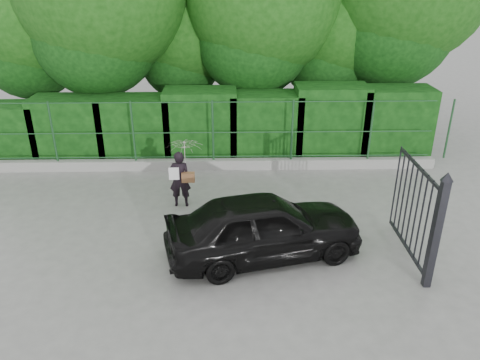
{
  "coord_description": "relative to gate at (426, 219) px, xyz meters",
  "views": [
    {
      "loc": [
        0.9,
        -8.38,
        5.55
      ],
      "look_at": [
        1.11,
        1.3,
        1.1
      ],
      "focal_mm": 35.0,
      "sensor_mm": 36.0,
      "label": 1
    }
  ],
  "objects": [
    {
      "name": "car",
      "position": [
        -3.03,
        0.63,
        -0.5
      ],
      "size": [
        4.3,
        2.54,
        1.37
      ],
      "primitive_type": "imported",
      "rotation": [
        0.0,
        0.0,
        1.81
      ],
      "color": "black",
      "rests_on": "ground"
    },
    {
      "name": "fence",
      "position": [
        -4.38,
        5.22,
        0.01
      ],
      "size": [
        14.13,
        0.06,
        1.8
      ],
      "color": "#1E4926",
      "rests_on": "kerb"
    },
    {
      "name": "hedge",
      "position": [
        -4.32,
        6.22,
        -0.16
      ],
      "size": [
        14.2,
        1.2,
        2.28
      ],
      "color": "black",
      "rests_on": "ground"
    },
    {
      "name": "ground",
      "position": [
        -4.6,
        0.72,
        -1.19
      ],
      "size": [
        80.0,
        80.0,
        0.0
      ],
      "primitive_type": "plane",
      "color": "gray"
    },
    {
      "name": "woman",
      "position": [
        -4.86,
        2.95,
        -0.04
      ],
      "size": [
        0.91,
        0.93,
        1.73
      ],
      "color": "black",
      "rests_on": "ground"
    },
    {
      "name": "gate",
      "position": [
        0.0,
        0.0,
        0.0
      ],
      "size": [
        0.22,
        2.33,
        2.36
      ],
      "color": "black",
      "rests_on": "ground"
    },
    {
      "name": "kerb",
      "position": [
        -4.6,
        5.22,
        -1.04
      ],
      "size": [
        14.0,
        0.25,
        0.3
      ],
      "primitive_type": "cube",
      "color": "#9E9E99",
      "rests_on": "ground"
    }
  ]
}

